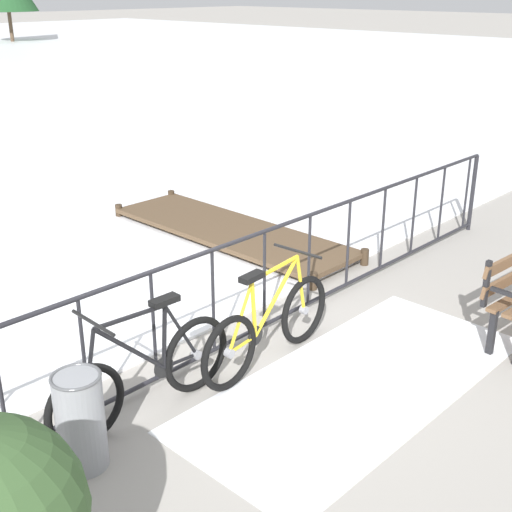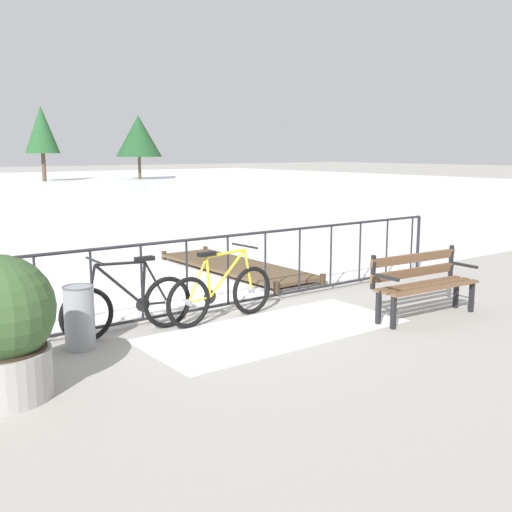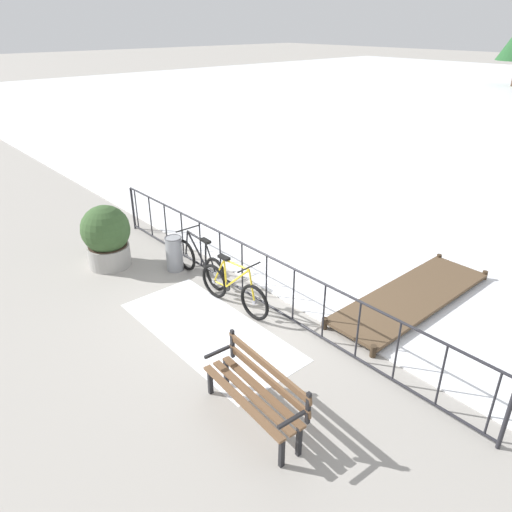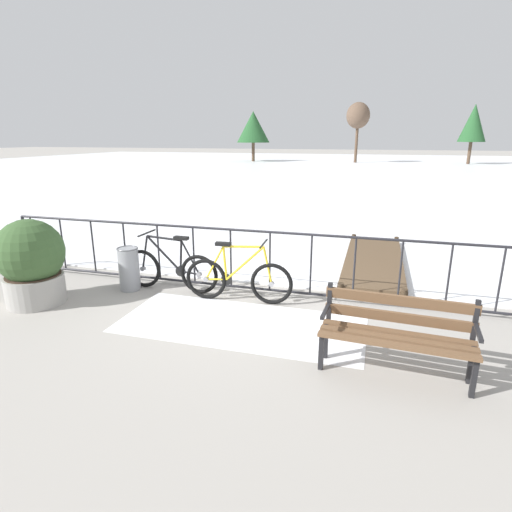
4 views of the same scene
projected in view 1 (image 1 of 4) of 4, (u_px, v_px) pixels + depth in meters
name	position (u px, v px, depth m)	size (l,w,h in m)	color
ground_plane	(240.00, 344.00, 6.44)	(160.00, 160.00, 0.00)	#9E9991
snow_patch	(358.00, 382.00, 5.82)	(3.38, 1.48, 0.01)	white
railing_fence	(240.00, 291.00, 6.23)	(9.06, 0.06, 1.07)	#232328
bicycle_near_railing	(269.00, 326.00, 5.98)	(1.71, 0.52, 0.97)	black
bicycle_second	(145.00, 374.00, 5.25)	(1.71, 0.52, 0.97)	black
trash_bin	(80.00, 420.00, 4.68)	(0.35, 0.35, 0.73)	gray
wooden_dock	(230.00, 231.00, 9.06)	(1.10, 3.74, 0.20)	brown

